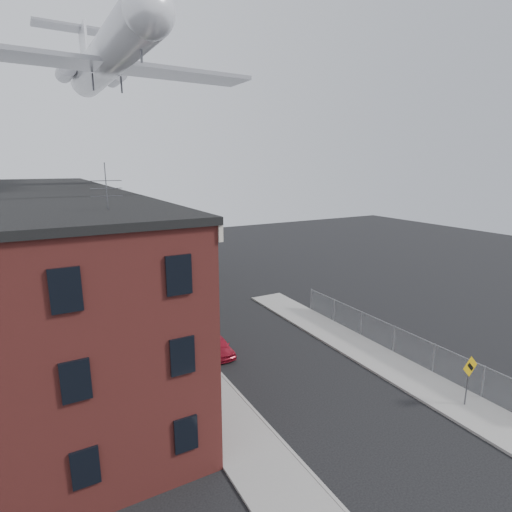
{
  "coord_description": "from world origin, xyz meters",
  "views": [
    {
      "loc": [
        -12.51,
        -11.76,
        12.05
      ],
      "look_at": [
        -0.86,
        9.37,
        6.53
      ],
      "focal_mm": 28.0,
      "sensor_mm": 36.0,
      "label": 1
    }
  ],
  "objects_px": {
    "car_mid": "(167,296)",
    "airplane": "(106,58)",
    "car_near": "(217,346)",
    "warning_sign": "(469,373)",
    "street_tree": "(126,255)",
    "utility_pole": "(147,264)",
    "car_far": "(129,263)"
  },
  "relations": [
    {
      "from": "car_near",
      "to": "warning_sign",
      "type": "bearing_deg",
      "value": -53.42
    },
    {
      "from": "street_tree",
      "to": "airplane",
      "type": "distance_m",
      "value": 17.45
    },
    {
      "from": "warning_sign",
      "to": "airplane",
      "type": "bearing_deg",
      "value": 112.97
    },
    {
      "from": "airplane",
      "to": "car_near",
      "type": "bearing_deg",
      "value": -79.85
    },
    {
      "from": "warning_sign",
      "to": "airplane",
      "type": "distance_m",
      "value": 35.14
    },
    {
      "from": "warning_sign",
      "to": "airplane",
      "type": "relative_size",
      "value": 0.1
    },
    {
      "from": "utility_pole",
      "to": "car_mid",
      "type": "height_order",
      "value": "utility_pole"
    },
    {
      "from": "car_far",
      "to": "car_near",
      "type": "bearing_deg",
      "value": -89.78
    },
    {
      "from": "car_near",
      "to": "car_mid",
      "type": "relative_size",
      "value": 0.9
    },
    {
      "from": "utility_pole",
      "to": "car_near",
      "type": "bearing_deg",
      "value": -71.89
    },
    {
      "from": "car_far",
      "to": "warning_sign",
      "type": "bearing_deg",
      "value": -76.88
    },
    {
      "from": "car_mid",
      "to": "car_near",
      "type": "bearing_deg",
      "value": -93.47
    },
    {
      "from": "car_mid",
      "to": "street_tree",
      "type": "bearing_deg",
      "value": 105.3
    },
    {
      "from": "utility_pole",
      "to": "warning_sign",
      "type": "bearing_deg",
      "value": -59.52
    },
    {
      "from": "utility_pole",
      "to": "car_far",
      "type": "distance_m",
      "value": 18.92
    },
    {
      "from": "street_tree",
      "to": "car_mid",
      "type": "height_order",
      "value": "street_tree"
    },
    {
      "from": "utility_pole",
      "to": "car_far",
      "type": "xyz_separation_m",
      "value": [
        2.14,
        18.35,
        -4.09
      ]
    },
    {
      "from": "airplane",
      "to": "street_tree",
      "type": "bearing_deg",
      "value": 67.85
    },
    {
      "from": "car_mid",
      "to": "airplane",
      "type": "height_order",
      "value": "airplane"
    },
    {
      "from": "car_near",
      "to": "airplane",
      "type": "distance_m",
      "value": 25.8
    },
    {
      "from": "car_mid",
      "to": "car_far",
      "type": "bearing_deg",
      "value": 87.66
    },
    {
      "from": "car_mid",
      "to": "airplane",
      "type": "bearing_deg",
      "value": 118.22
    },
    {
      "from": "car_mid",
      "to": "car_far",
      "type": "relative_size",
      "value": 0.95
    },
    {
      "from": "car_near",
      "to": "utility_pole",
      "type": "bearing_deg",
      "value": 107.43
    },
    {
      "from": "street_tree",
      "to": "car_far",
      "type": "distance_m",
      "value": 9.08
    },
    {
      "from": "car_near",
      "to": "airplane",
      "type": "bearing_deg",
      "value": 99.47
    },
    {
      "from": "warning_sign",
      "to": "street_tree",
      "type": "bearing_deg",
      "value": 110.58
    },
    {
      "from": "street_tree",
      "to": "car_near",
      "type": "bearing_deg",
      "value": -83.02
    },
    {
      "from": "utility_pole",
      "to": "airplane",
      "type": "bearing_deg",
      "value": 92.49
    },
    {
      "from": "car_mid",
      "to": "car_far",
      "type": "distance_m",
      "value": 14.65
    },
    {
      "from": "street_tree",
      "to": "car_far",
      "type": "bearing_deg",
      "value": 77.86
    },
    {
      "from": "warning_sign",
      "to": "utility_pole",
      "type": "xyz_separation_m",
      "value": [
        -11.2,
        19.03,
        2.79
      ]
    }
  ]
}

